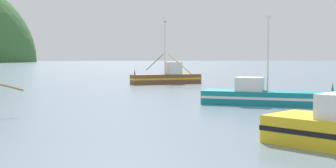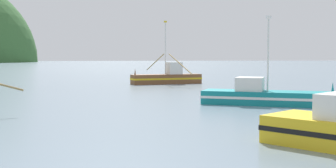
# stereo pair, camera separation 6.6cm
# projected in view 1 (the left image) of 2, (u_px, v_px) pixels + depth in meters

# --- Properties ---
(fishing_boat_teal) EXTENTS (9.02, 6.20, 6.01)m
(fishing_boat_teal) POSITION_uv_depth(u_px,v_px,m) (266.00, 96.00, 29.98)
(fishing_boat_teal) COLOR #147F84
(fishing_boat_teal) RESTS_ON ground
(fishing_boat_brown) EXTENTS (8.68, 14.72, 7.44)m
(fishing_boat_brown) POSITION_uv_depth(u_px,v_px,m) (167.00, 77.00, 52.49)
(fishing_boat_brown) COLOR brown
(fishing_boat_brown) RESTS_ON ground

